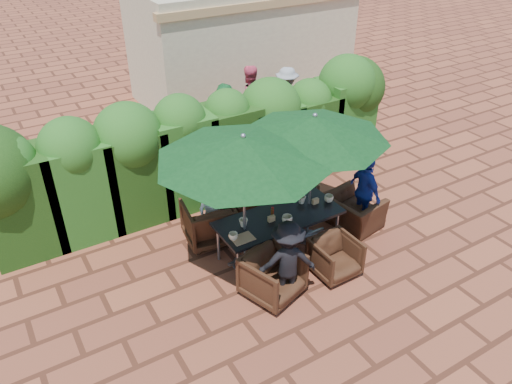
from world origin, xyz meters
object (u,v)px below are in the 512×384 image
umbrella_left (243,149)px  chair_end_right (354,207)px  chair_far_mid (251,206)px  chair_near_right (335,256)px  dining_table (279,220)px  umbrella_right (314,127)px  chair_far_left (209,220)px  chair_far_right (293,198)px  chair_near_left (273,274)px

umbrella_left → chair_end_right: 2.93m
chair_far_mid → chair_near_right: 1.96m
dining_table → chair_near_right: dining_table is taller
umbrella_right → chair_far_mid: 2.10m
chair_far_mid → chair_end_right: size_ratio=0.89×
dining_table → chair_far_mid: chair_far_mid is taller
chair_far_left → chair_end_right: bearing=166.6°
chair_far_right → chair_near_left: 2.27m
chair_near_right → chair_end_right: bearing=36.9°
chair_far_left → chair_near_right: 2.33m
chair_far_right → dining_table: bearing=26.4°
umbrella_left → chair_far_right: bearing=28.3°
umbrella_right → chair_far_right: (0.20, 0.76, -1.85)m
dining_table → umbrella_left: (-0.68, -0.00, 1.54)m
chair_near_right → chair_far_right: bearing=76.9°
umbrella_left → chair_near_right: size_ratio=3.77×
chair_far_left → chair_near_right: (1.37, -1.89, -0.07)m
umbrella_right → dining_table: bearing=-174.4°
dining_table → chair_end_right: bearing=-2.0°
umbrella_left → chair_far_mid: size_ratio=3.18×
chair_near_left → chair_end_right: (2.30, 0.79, 0.00)m
chair_far_right → chair_near_left: bearing=30.4°
chair_near_left → chair_end_right: size_ratio=0.86×
umbrella_left → chair_far_right: size_ratio=3.72×
umbrella_right → chair_far_left: umbrella_right is taller
dining_table → chair_end_right: (1.64, -0.06, -0.25)m
chair_far_right → chair_near_right: bearing=60.6°
umbrella_right → umbrella_left: bearing=-177.1°
umbrella_left → chair_near_right: 2.38m
chair_far_left → chair_end_right: (2.52, -1.00, -0.01)m
chair_far_mid → chair_near_right: size_ratio=1.19×
chair_far_mid → chair_near_left: 1.92m
dining_table → chair_near_left: bearing=-127.8°
dining_table → chair_end_right: 1.66m
umbrella_left → umbrella_right: (1.35, 0.07, -0.00)m
chair_near_left → dining_table: bearing=33.8°
umbrella_right → chair_far_left: bearing=150.7°
umbrella_right → chair_end_right: size_ratio=2.56×
umbrella_right → chair_near_left: 2.42m
chair_far_right → chair_near_left: (-1.53, -1.68, 0.05)m
dining_table → chair_far_right: bearing=43.6°
umbrella_left → chair_near_left: (0.02, -0.85, -1.80)m
umbrella_left → chair_far_right: 2.55m
chair_far_right → chair_near_right: size_ratio=1.01×
chair_far_left → chair_near_right: size_ratio=1.19×
chair_far_mid → chair_far_right: (0.87, -0.12, -0.06)m
dining_table → chair_far_left: chair_far_left is taller
umbrella_left → umbrella_right: same height
chair_near_right → chair_end_right: 1.46m
chair_near_right → chair_near_left: bearing=174.2°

